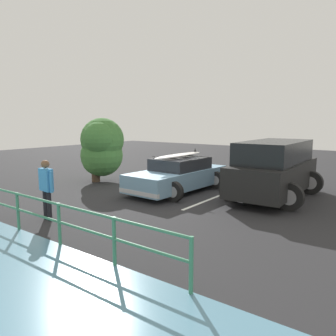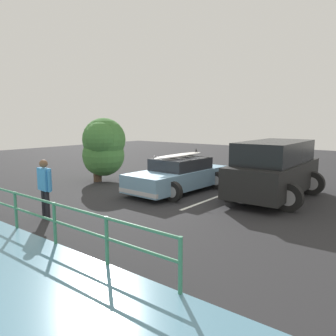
% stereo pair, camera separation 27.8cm
% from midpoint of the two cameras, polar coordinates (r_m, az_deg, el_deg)
% --- Properties ---
extents(ground_plane, '(44.00, 44.00, 0.02)m').
position_cam_midpoint_polar(ground_plane, '(12.00, -0.84, -4.42)').
color(ground_plane, '#28282B').
rests_on(ground_plane, ground).
extents(parking_stripe, '(0.12, 4.14, 0.00)m').
position_cam_midpoint_polar(parking_stripe, '(11.46, 7.61, -5.04)').
color(parking_stripe, silver).
rests_on(parking_stripe, ground).
extents(sedan_car, '(2.51, 4.36, 1.53)m').
position_cam_midpoint_polar(sedan_car, '(12.21, 1.13, -1.23)').
color(sedan_car, '#729EBC').
rests_on(sedan_car, ground).
extents(suv_car, '(2.71, 4.71, 1.95)m').
position_cam_midpoint_polar(suv_car, '(11.64, 17.33, -0.13)').
color(suv_car, black).
rests_on(suv_car, ground).
extents(person_bystander, '(0.62, 0.23, 1.61)m').
position_cam_midpoint_polar(person_bystander, '(9.24, -21.25, -2.66)').
color(person_bystander, black).
rests_on(person_bystander, ground).
extents(railing_fence, '(8.39, 0.12, 0.92)m').
position_cam_midpoint_polar(railing_fence, '(8.09, -22.80, -6.83)').
color(railing_fence, '#387F5B').
rests_on(railing_fence, ground).
extents(bush_near_left, '(1.89, 1.94, 2.74)m').
position_cam_midpoint_polar(bush_near_left, '(14.25, -12.14, 3.45)').
color(bush_near_left, '#4C3828').
rests_on(bush_near_left, ground).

